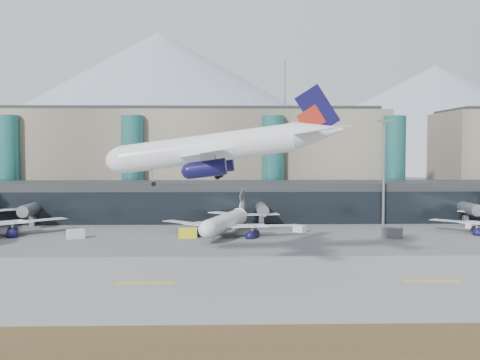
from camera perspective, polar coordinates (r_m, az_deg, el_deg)
name	(u,v)px	position (r m, az deg, el deg)	size (l,w,h in m)	color
ground	(279,262)	(99.68, 3.75, -7.77)	(900.00, 900.00, 0.00)	#515154
runway_strip	(289,282)	(85.06, 4.71, -9.64)	(400.00, 40.00, 0.04)	slate
dirt_verge	(318,339)	(61.12, 7.36, -14.76)	(400.00, 14.00, 0.03)	#47351E
runway_markings	(289,282)	(85.05, 4.71, -9.62)	(128.00, 1.00, 0.02)	gold
concourse	(259,201)	(156.09, 1.78, -2.02)	(170.00, 27.00, 10.00)	black
terminal_main	(173,159)	(188.19, -6.42, 2.02)	(130.00, 30.00, 31.00)	gray
teal_towers	(203,165)	(171.66, -3.53, 1.46)	(116.40, 19.40, 46.00)	#266B69
mountain_ridge	(255,114)	(478.92, 1.43, 6.25)	(910.00, 400.00, 110.00)	gray
lightmast_mid	(384,166)	(150.73, 13.48, 1.32)	(3.00, 1.20, 25.60)	slate
hero_jet	(232,139)	(88.26, -0.75, 3.94)	(36.23, 36.66, 11.85)	silver
jet_parked_mid	(229,216)	(130.58, -1.03, -3.45)	(30.94, 32.47, 10.42)	silver
veh_a	(76,234)	(129.30, -15.31, -4.95)	(3.42, 1.92, 1.92)	silver
veh_b	(233,225)	(142.03, -0.71, -4.25)	(2.37, 1.46, 1.37)	#CFCA18
veh_c	(392,233)	(129.34, 14.23, -4.87)	(3.99, 2.10, 2.21)	#49484D
veh_d	(470,225)	(151.35, 21.01, -3.97)	(2.67, 1.43, 1.53)	silver
veh_g	(300,229)	(134.94, 5.67, -4.61)	(2.68, 1.56, 1.56)	silver
veh_h	(188,233)	(126.04, -4.99, -5.03)	(3.75, 1.97, 2.07)	#CFCA18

